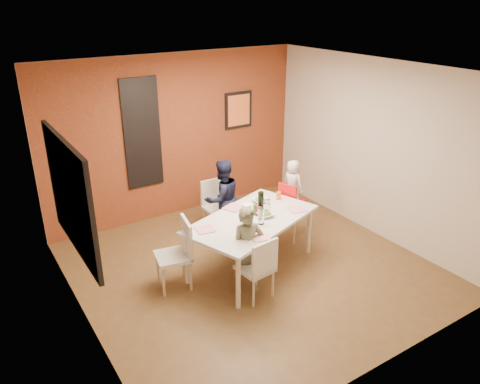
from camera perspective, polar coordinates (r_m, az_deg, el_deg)
ground at (r=6.63m, az=1.43°, el=-9.25°), size 4.50×4.50×0.00m
ceiling at (r=5.66m, az=1.70°, el=14.51°), size 4.50×4.50×0.02m
wall_back at (r=7.87m, az=-7.78°, el=6.71°), size 4.50×0.02×2.70m
wall_front at (r=4.52m, az=17.96°, el=-7.20°), size 4.50×0.02×2.70m
wall_left at (r=5.19m, az=-19.48°, el=-3.35°), size 0.02×4.50×2.70m
wall_right at (r=7.45m, az=16.07°, el=5.06°), size 0.02×4.50×2.70m
brick_accent_wall at (r=7.85m, az=-7.71°, el=6.68°), size 4.50×0.02×2.70m
picture_window_frame at (r=5.29m, az=-20.00°, el=-0.51°), size 0.05×1.70×1.30m
picture_window_pane at (r=5.30m, az=-19.85°, el=-0.47°), size 0.02×1.55×1.15m
glassblock_strip at (r=7.57m, az=-11.84°, el=6.96°), size 0.55×0.03×1.70m
glassblock_surround at (r=7.57m, az=-11.83°, el=6.96°), size 0.60×0.03×1.76m
art_print_frame at (r=8.32m, az=-0.20°, el=9.96°), size 0.54×0.03×0.64m
art_print_canvas at (r=8.31m, az=-0.14°, el=9.94°), size 0.44×0.01×0.54m
dining_table at (r=6.31m, az=1.42°, el=-3.77°), size 2.06×1.55×0.76m
chair_near at (r=5.78m, az=2.35°, el=-9.01°), size 0.43×0.43×0.84m
chair_far at (r=7.44m, az=-3.07°, el=-1.33°), size 0.40×0.40×0.84m
chair_left at (r=6.07m, az=-7.46°, el=-7.03°), size 0.50×0.50×0.93m
high_chair at (r=7.20m, az=6.23°, el=-1.56°), size 0.47×0.47×0.92m
child_near at (r=5.89m, az=0.98°, el=-7.14°), size 0.48×0.37×1.16m
child_far at (r=7.19m, az=-2.17°, el=-0.83°), size 0.64×0.51×1.26m
toddler at (r=7.08m, az=6.42°, el=1.08°), size 0.30×0.39×0.72m
plate_near_left at (r=5.81m, az=2.45°, el=-5.51°), size 0.26×0.26×0.01m
plate_far_mid at (r=6.56m, az=-0.79°, el=-1.93°), size 0.31×0.31×0.01m
plate_near_right at (r=6.57m, az=6.95°, el=-2.09°), size 0.27×0.27×0.01m
plate_far_left at (r=6.00m, az=-4.27°, el=-4.56°), size 0.27×0.27×0.01m
salad_bowl_a at (r=6.33m, az=3.14°, el=-2.75°), size 0.23×0.23×0.06m
salad_bowl_b at (r=6.75m, az=2.47°, el=-1.03°), size 0.24×0.24×0.06m
wine_bottle at (r=6.38m, az=2.56°, el=-1.27°), size 0.08×0.08×0.30m
wine_glass_a at (r=6.09m, az=2.59°, el=-2.97°), size 0.08×0.08×0.22m
wine_glass_b at (r=6.41m, az=3.42°, el=-1.71°), size 0.07×0.07×0.19m
paper_towel_roll at (r=6.09m, az=0.81°, el=-2.68°), size 0.12×0.12×0.27m
condiment_red at (r=6.31m, az=2.41°, el=-2.40°), size 0.04×0.04×0.14m
condiment_green at (r=6.34m, az=1.77°, el=-2.19°), size 0.04×0.04×0.16m
condiment_brown at (r=6.34m, az=1.98°, el=-2.21°), size 0.04×0.04×0.15m
sippy_cup at (r=6.84m, az=4.72°, el=-0.46°), size 0.07×0.07×0.12m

